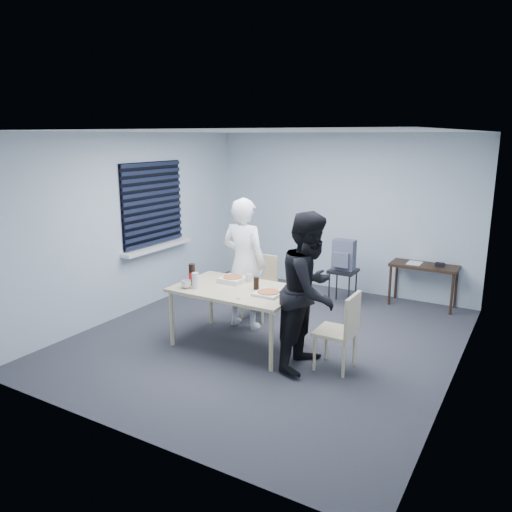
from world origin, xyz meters
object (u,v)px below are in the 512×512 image
Objects in this scene: dining_table at (237,293)px; backpack at (344,255)px; mug_a at (186,284)px; stool at (343,276)px; person_black at (310,291)px; mug_b at (249,278)px; side_table at (424,270)px; person_white at (244,264)px; chair_far at (261,281)px; soda_bottle at (192,275)px; chair_right at (343,327)px.

backpack is at bearing 74.96° from dining_table.
backpack reaches higher than dining_table.
stool is at bearing 65.55° from mug_a.
person_black reaches higher than mug_b.
side_table is at bearing 49.05° from backpack.
person_white reaches higher than side_table.
chair_far is 3.31× the size of soda_bottle.
dining_table is at bearing -179.82° from chair_right.
stool is 4.49× the size of mug_a.
person_black is 1.56m from mug_a.
backpack is at bearing 63.69° from soda_bottle.
mug_b reaches higher than stool.
backpack is at bearing 65.43° from mug_a.
person_black is 3.80× the size of backpack.
backpack is (-0.43, 2.20, -0.11)m from person_black.
backpack reaches higher than stool.
chair_right is 3.31× the size of soda_bottle.
side_table is 1.22m from stool.
chair_far is 1.74m from person_black.
backpack is 2.55m from soda_bottle.
backpack is (-1.09, -0.54, 0.20)m from side_table.
stool is (0.84, 1.08, -0.07)m from chair_far.
soda_bottle is at bearing 68.39° from person_white.
soda_bottle is (-2.22, -2.82, 0.29)m from side_table.
chair_far reaches higher than stool.
mug_a is (-1.11, -2.44, 0.35)m from stool.
side_table reaches higher than stool.
person_white reaches higher than chair_far.
mug_a is (-2.20, -2.96, 0.21)m from side_table.
chair_far is 1.38m from backpack.
soda_bottle is at bearing -116.17° from stool.
soda_bottle is (-0.29, -1.22, 0.36)m from chair_far.
stool is (-0.80, 2.13, -0.07)m from chair_right.
dining_table is at bearing 114.31° from person_white.
chair_far is 1.00× the size of chair_right.
person_black is 2.30m from stool.
mug_a reaches higher than mug_b.
dining_table is 15.22× the size of mug_b.
person_black is (1.26, -0.66, 0.00)m from person_white.
chair_far is 7.24× the size of mug_a.
person_black is 1.56m from soda_bottle.
mug_b is at bearing 95.76° from dining_table.
chair_far is at bearing 108.11° from mug_b.
person_black reaches higher than chair_far.
dining_table is 0.86× the size of person_black.
person_white is 14.39× the size of mug_a.
mug_b is at bearing -108.50° from stool.
mug_b is at bearing -85.76° from backpack.
person_black is at bearing 152.24° from person_white.
dining_table is at bearing -75.63° from chair_far.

